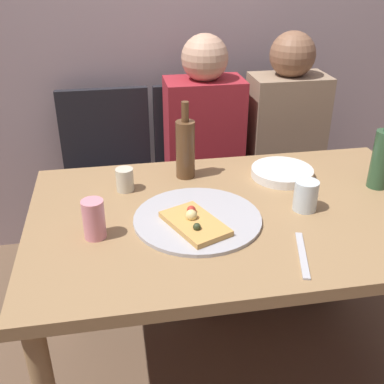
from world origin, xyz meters
name	(u,v)px	position (x,y,z in m)	size (l,w,h in m)	color
ground_plane	(231,367)	(0.00, 0.00, 0.00)	(8.00, 8.00, 0.00)	brown
dining_table	(238,232)	(0.00, 0.00, 0.65)	(1.37, 0.86, 0.73)	#99754C
pizza_tray	(197,219)	(-0.15, -0.04, 0.74)	(0.41, 0.41, 0.01)	#ADADB2
pizza_slice_last	(195,222)	(-0.17, -0.09, 0.75)	(0.21, 0.25, 0.05)	tan
beer_bottle	(382,157)	(0.53, 0.08, 0.85)	(0.07, 0.07, 0.30)	#2D5133
water_bottle	(185,148)	(-0.13, 0.28, 0.85)	(0.07, 0.07, 0.29)	brown
tumbler_near	(306,195)	(0.21, -0.03, 0.78)	(0.08, 0.08, 0.10)	silver
tumbler_far	(125,180)	(-0.36, 0.21, 0.77)	(0.06, 0.06, 0.08)	beige
soda_can	(94,219)	(-0.47, -0.08, 0.79)	(0.07, 0.07, 0.12)	pink
plate_stack	(282,172)	(0.22, 0.22, 0.75)	(0.23, 0.23, 0.03)	white
table_knife	(302,255)	(0.11, -0.28, 0.73)	(0.22, 0.02, 0.01)	#B7B7BC
chair_left	(108,173)	(-0.43, 0.83, 0.51)	(0.44, 0.44, 0.90)	black
chair_middle	(201,166)	(0.03, 0.83, 0.51)	(0.44, 0.44, 0.90)	black
chair_right	(278,160)	(0.44, 0.83, 0.51)	(0.44, 0.44, 0.90)	black
guest_in_sweater	(207,154)	(0.03, 0.68, 0.64)	(0.36, 0.56, 1.17)	maroon
guest_in_beanie	(291,148)	(0.44, 0.68, 0.64)	(0.36, 0.56, 1.17)	#937A60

